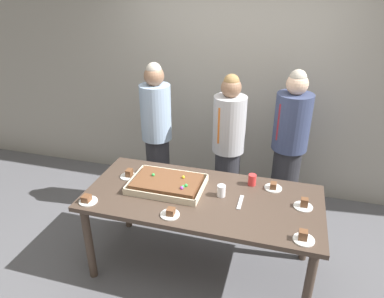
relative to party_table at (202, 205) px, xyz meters
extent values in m
plane|color=#5B5B60|center=(0.00, 0.00, -0.69)|extent=(12.00, 12.00, 0.00)
cube|color=#9E998E|center=(0.00, 1.60, 0.81)|extent=(8.00, 0.12, 3.00)
cube|color=#47382D|center=(0.00, 0.00, 0.07)|extent=(1.97, 0.90, 0.04)
cylinder|color=#47382D|center=(-0.90, -0.37, -0.32)|extent=(0.07, 0.07, 0.74)
cylinder|color=#47382D|center=(0.90, -0.37, -0.32)|extent=(0.07, 0.07, 0.74)
cylinder|color=#47382D|center=(-0.90, 0.37, -0.32)|extent=(0.07, 0.07, 0.74)
cylinder|color=#47382D|center=(0.90, 0.37, -0.32)|extent=(0.07, 0.07, 0.74)
cube|color=beige|center=(-0.33, 0.05, 0.09)|extent=(0.64, 0.43, 0.01)
cube|color=beige|center=(-0.33, -0.16, 0.12)|extent=(0.64, 0.01, 0.05)
cube|color=beige|center=(-0.33, 0.26, 0.12)|extent=(0.64, 0.01, 0.05)
cube|color=beige|center=(-0.64, 0.05, 0.12)|extent=(0.01, 0.43, 0.05)
cube|color=beige|center=(-0.01, 0.05, 0.12)|extent=(0.01, 0.43, 0.05)
cube|color=brown|center=(-0.33, 0.05, 0.13)|extent=(0.57, 0.36, 0.07)
sphere|color=green|center=(-0.16, -0.04, 0.17)|extent=(0.03, 0.03, 0.03)
sphere|color=yellow|center=(-0.20, 0.11, 0.17)|extent=(0.03, 0.03, 0.03)
sphere|color=green|center=(-0.14, -0.01, 0.17)|extent=(0.03, 0.03, 0.03)
sphere|color=purple|center=(-0.16, -0.06, 0.17)|extent=(0.03, 0.03, 0.03)
sphere|color=green|center=(-0.46, 0.08, 0.17)|extent=(0.03, 0.03, 0.03)
cylinder|color=white|center=(-0.17, -0.32, 0.09)|extent=(0.15, 0.15, 0.01)
cube|color=brown|center=(-0.16, -0.32, 0.12)|extent=(0.06, 0.06, 0.05)
cylinder|color=white|center=(-0.87, -0.34, 0.09)|extent=(0.15, 0.15, 0.01)
cube|color=brown|center=(-0.88, -0.34, 0.12)|extent=(0.06, 0.07, 0.05)
cylinder|color=white|center=(0.81, 0.07, 0.09)|extent=(0.15, 0.15, 0.01)
cube|color=brown|center=(0.82, 0.07, 0.13)|extent=(0.06, 0.05, 0.07)
cylinder|color=white|center=(-0.73, 0.12, 0.09)|extent=(0.15, 0.15, 0.01)
cube|color=brown|center=(-0.72, 0.12, 0.13)|extent=(0.05, 0.07, 0.06)
cylinder|color=white|center=(0.56, 0.28, 0.09)|extent=(0.15, 0.15, 0.01)
cube|color=brown|center=(0.56, 0.27, 0.12)|extent=(0.05, 0.06, 0.05)
cylinder|color=white|center=(0.82, -0.34, 0.09)|extent=(0.15, 0.15, 0.01)
cube|color=brown|center=(0.81, -0.33, 0.13)|extent=(0.06, 0.06, 0.07)
cylinder|color=white|center=(0.15, 0.05, 0.14)|extent=(0.07, 0.07, 0.10)
cylinder|color=red|center=(0.38, 0.29, 0.14)|extent=(0.07, 0.07, 0.10)
cube|color=silver|center=(0.32, -0.01, 0.09)|extent=(0.03, 0.20, 0.01)
cylinder|color=#28282D|center=(-0.71, 0.80, -0.26)|extent=(0.25, 0.25, 0.87)
cylinder|color=#93ADCC|center=(-0.71, 0.80, 0.47)|extent=(0.32, 0.32, 0.58)
sphere|color=#8C664C|center=(-0.71, 0.80, 0.85)|extent=(0.20, 0.20, 0.20)
sphere|color=#B2A899|center=(-0.71, 0.80, 0.91)|extent=(0.16, 0.16, 0.16)
cylinder|color=#28282D|center=(0.66, 1.06, -0.29)|extent=(0.29, 0.29, 0.82)
cylinder|color=#384266|center=(0.66, 1.06, 0.42)|extent=(0.36, 0.36, 0.59)
cube|color=maroon|center=(0.54, 0.93, 0.45)|extent=(0.04, 0.02, 0.38)
sphere|color=beige|center=(0.66, 1.06, 0.81)|extent=(0.21, 0.21, 0.21)
sphere|color=#B2A899|center=(0.66, 1.06, 0.87)|extent=(0.17, 0.17, 0.17)
cylinder|color=#28282D|center=(0.06, 0.85, -0.29)|extent=(0.26, 0.26, 0.81)
cylinder|color=#B2B2B7|center=(0.06, 0.85, 0.41)|extent=(0.33, 0.33, 0.58)
cube|color=orange|center=(-0.01, 0.71, 0.44)|extent=(0.04, 0.02, 0.37)
sphere|color=#8C664C|center=(0.06, 0.85, 0.78)|extent=(0.20, 0.20, 0.20)
sphere|color=olive|center=(0.06, 0.85, 0.84)|extent=(0.15, 0.15, 0.15)
camera|label=1|loc=(0.60, -2.41, 1.74)|focal=33.13mm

